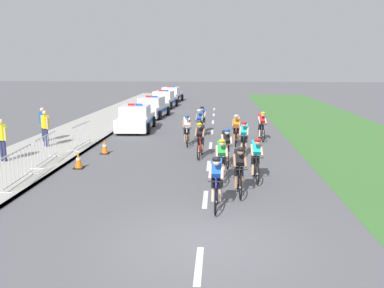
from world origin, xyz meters
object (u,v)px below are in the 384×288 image
cyclist_tenth (187,130)px  police_car_furthest (171,95)px  cyclist_fourth (256,158)px  crowd_barrier_rear (81,136)px  cyclist_seventh (244,137)px  police_car_third (164,100)px  cyclist_fifth (226,146)px  cyclist_third (221,159)px  traffic_cone_mid (105,147)px  spectator_back (43,122)px  police_car_second (152,108)px  crowd_barrier_middle (46,149)px  cyclist_second (239,169)px  cyclist_ninth (262,125)px  spectator_middle (45,126)px  cyclist_eleventh (203,119)px  cyclist_twelfth (200,123)px  crowd_barrier_front (18,167)px  spectator_closest (2,137)px  cyclist_eighth (236,129)px  police_car_nearest (136,119)px  traffic_cone_near (78,160)px  cyclist_lead (216,181)px  cyclist_sixth (200,139)px

cyclist_tenth → police_car_furthest: 23.24m
cyclist_fourth → crowd_barrier_rear: 8.90m
cyclist_seventh → police_car_third: bearing=107.5°
cyclist_fourth → cyclist_fifth: bearing=116.7°
cyclist_third → cyclist_seventh: size_ratio=1.00×
traffic_cone_mid → spectator_back: spectator_back is taller
cyclist_third → police_car_second: size_ratio=0.38×
crowd_barrier_middle → crowd_barrier_rear: size_ratio=1.00×
cyclist_second → cyclist_ninth: (1.58, 8.92, 0.00)m
cyclist_second → spectator_middle: spectator_middle is taller
police_car_furthest → cyclist_tenth: bearing=-81.6°
cyclist_eleventh → cyclist_twelfth: size_ratio=1.00×
police_car_third → crowd_barrier_middle: size_ratio=1.95×
cyclist_fourth → spectator_back: bearing=149.2°
cyclist_third → cyclist_second: bearing=-67.6°
crowd_barrier_front → spectator_closest: (-2.04, 2.91, 0.44)m
traffic_cone_mid → police_car_third: bearing=89.7°
cyclist_eighth → cyclist_twelfth: bearing=131.5°
police_car_nearest → crowd_barrier_rear: 5.78m
police_car_second → cyclist_eighth: bearing=-60.4°
police_car_nearest → crowd_barrier_middle: police_car_nearest is taller
cyclist_third → spectator_back: size_ratio=1.03×
traffic_cone_near → spectator_middle: size_ratio=0.38×
crowd_barrier_middle → traffic_cone_mid: (1.68, 2.21, -0.34)m
cyclist_lead → police_car_furthest: (-4.85, 31.65, -0.11)m
spectator_middle → cyclist_third: bearing=-31.3°
police_car_nearest → spectator_closest: (-3.56, -8.57, 0.40)m
cyclist_fourth → police_car_second: bearing=110.7°
cyclist_lead → cyclist_eleventh: (-0.87, 12.58, 0.00)m
police_car_second → traffic_cone_mid: bearing=-90.4°
police_car_furthest → police_car_second: bearing=-90.0°
police_car_furthest → cyclist_fifth: bearing=-79.1°
cyclist_twelfth → police_car_second: bearing=115.9°
cyclist_fifth → cyclist_seventh: size_ratio=1.00×
cyclist_fourth → traffic_cone_mid: bearing=148.7°
cyclist_sixth → crowd_barrier_front: 7.28m
spectator_middle → police_car_nearest: bearing=61.2°
spectator_closest → crowd_barrier_rear: bearing=54.0°
cyclist_fourth → crowd_barrier_rear: bearing=148.3°
cyclist_eighth → cyclist_twelfth: (-1.86, 2.11, 0.00)m
cyclist_third → spectator_closest: (-8.56, 1.96, 0.30)m
crowd_barrier_middle → spectator_middle: bearing=113.0°
cyclist_sixth → cyclist_eleventh: (-0.16, 6.39, 0.00)m
cyclist_fourth → cyclist_tenth: size_ratio=1.00×
cyclist_tenth → crowd_barrier_front: (-4.89, -7.04, -0.14)m
cyclist_fourth → police_car_nearest: size_ratio=0.39×
cyclist_ninth → cyclist_twelfth: size_ratio=1.00×
cyclist_second → spectator_closest: bearing=160.4°
cyclist_tenth → traffic_cone_mid: size_ratio=2.68×
cyclist_third → cyclist_fifth: (0.20, 2.16, 0.00)m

